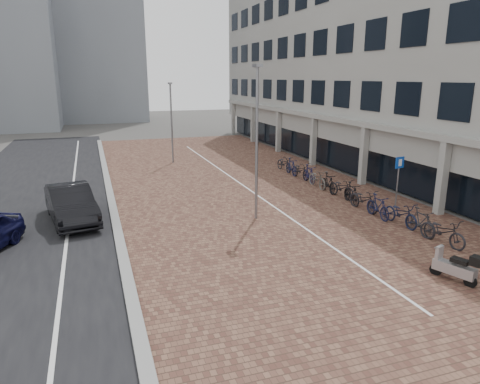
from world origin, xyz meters
name	(u,v)px	position (x,y,z in m)	size (l,w,h in m)	color
ground	(303,280)	(0.00, 0.00, 0.00)	(140.00, 140.00, 0.00)	#474442
plaza_brick	(239,186)	(2.00, 12.00, 0.01)	(14.50, 42.00, 0.04)	brown
street_asphalt	(28,203)	(-9.00, 12.00, 0.01)	(8.00, 50.00, 0.03)	black
curb	(110,195)	(-5.10, 12.00, 0.07)	(0.35, 42.00, 0.14)	gray
lane_line	(71,199)	(-7.00, 12.00, 0.02)	(0.12, 44.00, 0.00)	white
parking_line	(243,185)	(2.20, 12.00, 0.04)	(0.10, 30.00, 0.00)	white
office_building	(372,40)	(12.97, 16.00, 8.44)	(8.40, 40.00, 15.00)	#979792
bg_towers	(1,5)	(-14.34, 48.94, 13.96)	(33.00, 23.00, 32.00)	gray
car_dark	(71,204)	(-6.84, 8.32, 0.78)	(1.65, 4.73, 1.56)	black
scooter_back	(455,266)	(4.27, -1.54, 0.51)	(0.46, 1.48, 1.02)	#A4A4A9
parking_sign	(398,174)	(7.50, 5.31, 1.68)	(0.52, 0.14, 2.49)	slate
lamp_near	(257,146)	(0.77, 6.08, 3.23)	(0.12, 0.12, 6.47)	slate
lamp_far	(172,124)	(-0.34, 19.95, 2.80)	(0.12, 0.12, 5.60)	gray
bike_row	(340,188)	(6.08, 7.90, 0.52)	(1.15, 15.82, 1.05)	black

